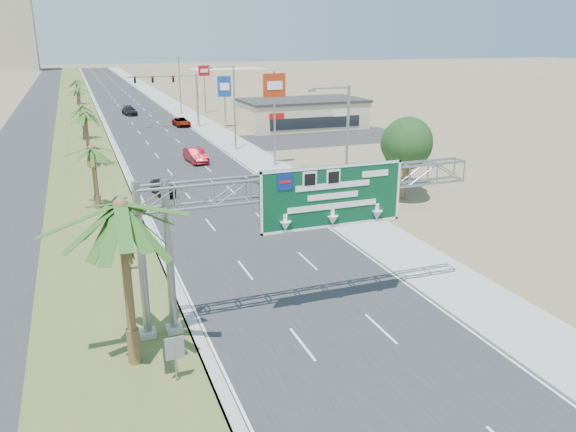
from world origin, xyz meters
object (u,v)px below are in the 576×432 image
Objects in this scene: store_building at (303,114)px; car_mid_lane at (196,155)px; car_left_lane at (163,187)px; pole_sign_blue at (224,89)px; palm_near at (121,207)px; pole_sign_red_far at (204,75)px; signal_mast at (184,95)px; pole_sign_red_near at (274,92)px; car_right_lane at (181,122)px; sign_gantry at (298,196)px; car_far at (129,111)px.

store_building is 28.09m from car_mid_lane.
pole_sign_blue is at bearing 59.31° from car_left_lane.
pole_sign_red_far is at bearing 75.19° from palm_near.
pole_sign_red_near is (3.83, -30.09, 2.98)m from signal_mast.
pole_sign_blue reaches higher than car_right_lane.
signal_mast reaches higher than store_building.
car_mid_lane is 1.03× the size of car_right_lane.
car_left_lane is at bearing -106.55° from pole_sign_red_far.
pole_sign_blue is (14.78, 35.17, 5.15)m from car_left_lane.
palm_near is 38.47m from pole_sign_red_near.
store_building is (31.20, 58.00, -4.93)m from palm_near.
pole_sign_blue reaches higher than store_building.
palm_near is at bearing -166.68° from sign_gantry.
signal_mast is 2.01× the size of car_far.
palm_near is 1.63× the size of car_far.
pole_sign_blue is at bearing 71.99° from palm_near.
car_left_lane is 13.35m from car_mid_lane.
pole_sign_red_far is at bearing 65.56° from car_left_lane.
car_mid_lane is (2.56, 36.91, -5.27)m from sign_gantry.
pole_sign_blue is (5.71, -2.18, 0.99)m from signal_mast.
sign_gantry is 4.15× the size of car_left_lane.
car_left_lane is at bearing -112.79° from pole_sign_blue.
sign_gantry is at bearing -107.48° from pole_sign_red_near.
palm_near reaches higher than store_building.
sign_gantry is 37.37m from car_mid_lane.
palm_near is 65.60m from signal_mast.
car_left_lane is at bearing -150.63° from pole_sign_red_near.
car_far is at bearing 90.20° from sign_gantry.
pole_sign_red_far is (6.99, 14.01, 6.16)m from car_right_lane.
pole_sign_red_near reaches higher than pole_sign_red_far.
car_right_lane is at bearing 84.67° from sign_gantry.
pole_sign_blue is at bearing -64.46° from car_far.
pole_sign_blue reaches higher than car_mid_lane.
car_far is 49.68m from pole_sign_red_near.
car_right_lane is 0.47× the size of pole_sign_red_near.
sign_gantry is at bearing -98.29° from car_right_lane.
signal_mast is 1.31× the size of pole_sign_blue.
car_far is 0.59× the size of pole_sign_red_far.
car_mid_lane is at bearing 146.56° from pole_sign_red_near.
car_far is at bearing 84.52° from palm_near.
pole_sign_red_far is at bearing 86.85° from pole_sign_blue.
signal_mast reaches higher than car_mid_lane.
pole_sign_red_far is (13.21, -2.27, 6.06)m from car_far.
car_far is at bearing 88.68° from car_mid_lane.
pole_sign_red_near is at bearing -93.87° from pole_sign_blue.
palm_near is 66.04m from store_building.
car_right_lane is at bearing 69.44° from car_left_lane.
signal_mast is 0.57× the size of store_building.
palm_near is 82.43m from pole_sign_red_far.
car_right_lane is at bearing 77.73° from car_mid_lane.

